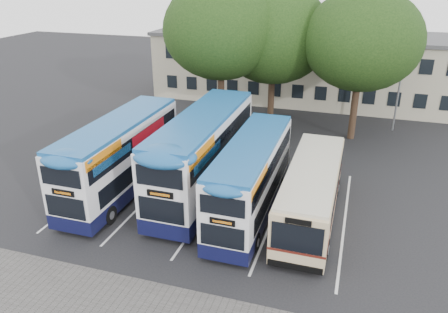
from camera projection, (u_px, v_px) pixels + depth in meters
ground at (258, 270)px, 18.34m from camera, size 120.00×120.00×0.00m
bay_lines at (212, 201)px, 23.75m from camera, size 14.12×11.00×0.01m
depot_building at (327, 67)px, 40.68m from camera, size 32.40×8.40×6.20m
lamp_post at (403, 65)px, 32.11m from camera, size 0.25×1.05×9.06m
tree_left at (221, 30)px, 31.45m from camera, size 8.42×8.42×11.16m
tree_mid at (274, 35)px, 32.86m from camera, size 8.62×8.62×10.73m
tree_right at (362, 41)px, 29.77m from camera, size 8.13×8.13×10.59m
bus_dd_left at (121, 153)px, 24.02m from camera, size 2.45×10.08×4.20m
bus_dd_mid at (204, 151)px, 23.84m from camera, size 2.65×10.92×4.55m
bus_dd_right at (251, 175)px, 21.79m from camera, size 2.29×9.47×3.94m
bus_single at (312, 189)px, 21.65m from camera, size 2.43×9.54×2.84m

